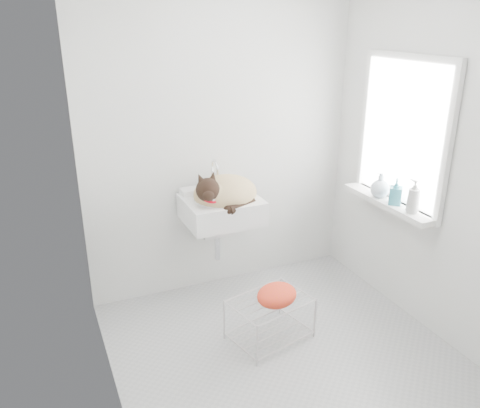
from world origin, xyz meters
name	(u,v)px	position (x,y,z in m)	size (l,w,h in m)	color
floor	(277,344)	(0.00, 0.00, 0.00)	(2.20, 2.00, 0.02)	#AAAAAA
back_wall	(222,137)	(0.00, 1.00, 1.25)	(2.20, 0.02, 2.50)	silver
right_wall	(424,153)	(1.10, 0.00, 1.25)	(0.02, 2.00, 2.50)	silver
left_wall	(95,198)	(-1.10, 0.00, 1.25)	(0.02, 2.00, 2.50)	silver
window_glass	(404,133)	(1.09, 0.20, 1.35)	(0.01, 0.80, 1.00)	white
window_frame	(402,133)	(1.07, 0.20, 1.35)	(0.04, 0.90, 1.10)	white
windowsill	(388,203)	(1.01, 0.20, 0.83)	(0.16, 0.88, 0.04)	white
sink	(221,198)	(-0.11, 0.74, 0.85)	(0.56, 0.49, 0.22)	white
faucet	(212,174)	(-0.11, 0.92, 0.99)	(0.20, 0.14, 0.20)	silver
cat	(223,194)	(-0.10, 0.72, 0.89)	(0.54, 0.46, 0.32)	tan
wire_rack	(270,319)	(-0.01, 0.09, 0.15)	(0.52, 0.36, 0.31)	beige
towel	(277,299)	(0.01, 0.04, 0.34)	(0.30, 0.21, 0.12)	#D95106
bottle_a	(412,213)	(1.00, -0.06, 0.85)	(0.08, 0.08, 0.20)	silver
bottle_b	(394,204)	(1.00, 0.12, 0.85)	(0.09, 0.09, 0.19)	teal
bottle_c	(379,197)	(1.00, 0.29, 0.85)	(0.14, 0.14, 0.18)	silver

